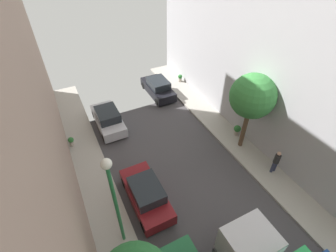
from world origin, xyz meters
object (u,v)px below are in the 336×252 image
Objects in this scene: parked_car_left_4 at (146,194)px; pedestrian at (276,161)px; parked_car_left_5 at (108,119)px; potted_plant_1 at (71,141)px; potted_plant_3 at (180,78)px; parked_car_right_3 at (158,88)px; lamp_post at (113,194)px; potted_plant_4 at (237,130)px; street_tree_1 at (253,97)px.

parked_car_left_4 is 2.44× the size of pedestrian.
parked_car_left_5 is 3.20m from potted_plant_1.
parked_car_right_3 is at bearing -160.43° from potted_plant_3.
potted_plant_1 is 12.18m from potted_plant_3.
parked_car_right_3 is 3.07m from potted_plant_3.
parked_car_left_5 is at bearing 78.33° from lamp_post.
lamp_post reaches higher than pedestrian.
potted_plant_4 is at bearing -21.08° from potted_plant_1.
potted_plant_4 is at bearing 15.31° from parked_car_left_4.
pedestrian is 13.82m from potted_plant_1.
potted_plant_3 is 8.88m from potted_plant_4.
parked_car_right_3 is at bearing 22.62° from potted_plant_1.
potted_plant_1 is (-10.80, 5.38, -3.73)m from street_tree_1.
parked_car_right_3 is at bearing 24.48° from parked_car_left_5.
parked_car_left_5 is 8.99m from potted_plant_3.
parked_car_left_4 is at bearing 168.63° from pedestrian.
parked_car_left_4 is 8.63m from street_tree_1.
pedestrian reaches higher than potted_plant_4.
potted_plant_3 is (8.29, 11.14, -0.16)m from parked_car_left_4.
parked_car_left_5 reaches higher than potted_plant_1.
potted_plant_1 is at bearing -158.15° from potted_plant_3.
lamp_post is (-10.19, -12.68, 3.42)m from potted_plant_3.
parked_car_left_5 is at bearing -157.19° from potted_plant_3.
lamp_post is at bearing -82.19° from potted_plant_1.
parked_car_left_4 is 8.24m from pedestrian.
parked_car_left_5 is 2.44× the size of pedestrian.
pedestrian is 2.17× the size of potted_plant_4.
potted_plant_1 is (-3.02, 6.60, -0.20)m from parked_car_left_4.
potted_plant_4 is at bearing -70.03° from parked_car_right_3.
lamp_post is (-10.15, -3.80, 3.39)m from potted_plant_4.
street_tree_1 reaches higher than parked_car_left_4.
street_tree_1 reaches higher than parked_car_left_5.
lamp_post is (-7.30, -11.66, 3.27)m from parked_car_right_3.
potted_plant_1 is at bearing 97.81° from lamp_post.
parked_car_left_4 reaches higher than potted_plant_3.
potted_plant_3 is 16.63m from lamp_post.
pedestrian is 2.50× the size of potted_plant_1.
potted_plant_4 is (0.47, 1.03, -3.66)m from street_tree_1.
parked_car_left_4 reaches higher than potted_plant_4.
street_tree_1 reaches higher than potted_plant_4.
lamp_post reaches higher than parked_car_left_4.
potted_plant_3 is at bearing 51.22° from lamp_post.
parked_car_left_5 is at bearing 90.00° from parked_car_left_4.
parked_car_left_5 is 5.71× the size of potted_plant_3.
potted_plant_1 is at bearing 143.42° from pedestrian.
pedestrian is at bearing -0.44° from lamp_post.
parked_car_left_5 is at bearing 146.83° from potted_plant_4.
parked_car_right_3 is 12.04m from pedestrian.
lamp_post is (-1.90, -1.55, 3.27)m from parked_car_left_4.
street_tree_1 is 10.07m from lamp_post.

